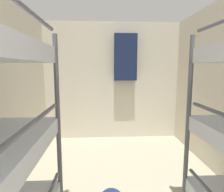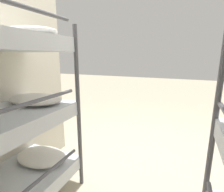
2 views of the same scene
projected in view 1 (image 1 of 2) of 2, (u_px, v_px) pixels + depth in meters
The scene contains 2 objects.
wall_back at pixel (112, 81), 4.09m from camera, with size 2.83×0.06×2.36m.
hanging_coat at pixel (126, 57), 3.89m from camera, with size 0.44×0.12×0.90m.
Camera 1 is at (-0.22, 0.45, 1.46)m, focal length 32.00 mm.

